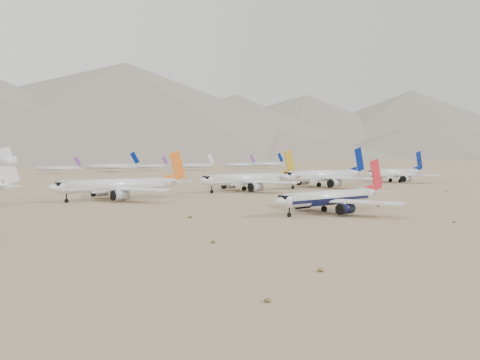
% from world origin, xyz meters
% --- Properties ---
extents(ground, '(7000.00, 7000.00, 0.00)m').
position_xyz_m(ground, '(0.00, 0.00, 0.00)').
color(ground, olive).
rests_on(ground, ground).
extents(main_airliner, '(39.04, 38.14, 13.78)m').
position_xyz_m(main_airliner, '(4.25, 1.04, 3.79)').
color(main_airliner, white).
rests_on(main_airliner, ground).
extents(row2_navy_widebody, '(52.96, 51.79, 18.84)m').
position_xyz_m(row2_navy_widebody, '(75.54, 67.13, 5.26)').
color(row2_navy_widebody, white).
rests_on(row2_navy_widebody, ground).
extents(row2_gold_tail, '(48.36, 47.30, 17.22)m').
position_xyz_m(row2_gold_tail, '(32.90, 69.98, 4.82)').
color(row2_gold_tail, white).
rests_on(row2_gold_tail, ground).
extents(row2_orange_tail, '(45.95, 44.95, 16.39)m').
position_xyz_m(row2_orange_tail, '(-23.96, 67.97, 4.60)').
color(row2_orange_tail, white).
rests_on(row2_orange_tail, ground).
extents(row2_blue_far, '(48.89, 47.80, 17.37)m').
position_xyz_m(row2_blue_far, '(136.87, 70.62, 4.84)').
color(row2_blue_far, white).
rests_on(row2_blue_far, ground).
extents(distant_storage_row, '(572.01, 57.99, 16.04)m').
position_xyz_m(distant_storage_row, '(17.44, 323.65, 4.51)').
color(distant_storage_row, silver).
rests_on(distant_storage_row, ground).
extents(foothills, '(4637.50, 1395.00, 155.00)m').
position_xyz_m(foothills, '(526.68, 1100.00, 67.15)').
color(foothills, slate).
rests_on(foothills, ground).
extents(desert_scrub, '(261.14, 121.67, 0.63)m').
position_xyz_m(desert_scrub, '(0.23, -29.65, 0.29)').
color(desert_scrub, brown).
rests_on(desert_scrub, ground).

